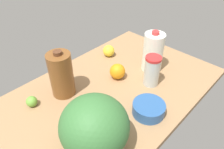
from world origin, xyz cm
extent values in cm
cube|color=#9E764F|center=(0.00, 0.00, 1.50)|extent=(120.00, 76.00, 3.00)
cylinder|color=#2A5695|center=(0.61, 24.12, 5.81)|extent=(15.35, 15.35, 5.63)
cylinder|color=silver|center=(-18.24, 12.07, 10.92)|extent=(8.28, 8.28, 15.85)
cylinder|color=red|center=(-18.24, 12.07, 19.55)|extent=(8.53, 8.53, 1.40)
cylinder|color=brown|center=(19.03, -16.63, 14.79)|extent=(11.86, 11.86, 23.58)
cylinder|color=#59331E|center=(19.03, -16.63, 27.48)|extent=(4.15, 4.15, 1.80)
cylinder|color=white|center=(-30.11, 4.12, 14.46)|extent=(11.65, 11.65, 22.92)
cylinder|color=red|center=(-30.11, 4.12, 26.82)|extent=(4.08, 4.08, 1.80)
ellipsoid|color=#387137|center=(29.92, 18.98, 15.06)|extent=(26.94, 26.94, 24.13)
sphere|color=orange|center=(-9.54, -4.76, 7.41)|extent=(8.83, 8.83, 8.83)
sphere|color=#6CAC3C|center=(35.54, -20.30, 5.69)|extent=(5.38, 5.38, 5.38)
sphere|color=yellow|center=(-22.98, -24.52, 6.74)|extent=(7.47, 7.47, 7.47)
camera|label=1|loc=(64.35, 60.37, 80.62)|focal=35.00mm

